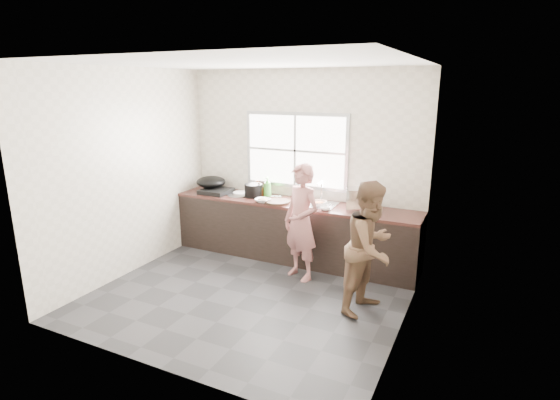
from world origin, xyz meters
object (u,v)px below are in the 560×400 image
at_px(wok, 211,182).
at_px(glass_jar, 254,190).
at_px(woman, 301,226).
at_px(cutting_board, 278,202).
at_px(person_side, 371,248).
at_px(bowl_crabs, 319,204).
at_px(bowl_held, 325,208).
at_px(plate_food, 241,193).
at_px(pot_lid_right, 237,196).
at_px(bottle_brown_short, 257,187).
at_px(black_pot, 254,190).
at_px(pot_lid_left, 233,194).
at_px(bottle_brown_tall, 259,190).
at_px(dish_rack, 361,200).
at_px(bottle_green, 267,187).
at_px(bowl_mince, 263,200).
at_px(burner, 216,191).

bearing_deg(wok, glass_jar, 15.79).
xyz_separation_m(woman, cutting_board, (-0.53, 0.39, 0.17)).
height_order(person_side, bowl_crabs, person_side).
distance_m(bowl_crabs, bowl_held, 0.21).
bearing_deg(plate_food, pot_lid_right, -78.23).
bearing_deg(glass_jar, cutting_board, -33.30).
bearing_deg(glass_jar, bowl_held, -18.38).
xyz_separation_m(cutting_board, bowl_crabs, (0.58, 0.10, 0.01)).
distance_m(plate_food, bottle_brown_short, 0.26).
bearing_deg(woman, plate_food, 176.24).
xyz_separation_m(bowl_crabs, black_pot, (-1.06, 0.07, 0.07)).
xyz_separation_m(bowl_held, pot_lid_left, (-1.56, 0.22, -0.02)).
bearing_deg(person_side, wok, 85.10).
relative_size(woman, bottle_brown_tall, 7.06).
bearing_deg(bowl_held, bowl_crabs, 135.09).
bearing_deg(bowl_crabs, woman, -95.60).
bearing_deg(woman, black_pot, 174.34).
distance_m(plate_food, dish_rack, 1.92).
xyz_separation_m(person_side, bottle_brown_short, (-2.10, 1.24, 0.21)).
distance_m(glass_jar, pot_lid_right, 0.32).
relative_size(bottle_green, wok, 0.67).
height_order(bowl_held, bottle_green, bottle_green).
xyz_separation_m(plate_food, wok, (-0.50, -0.07, 0.14)).
bearing_deg(pot_lid_left, black_pot, -0.07).
xyz_separation_m(cutting_board, bottle_green, (-0.29, 0.24, 0.13)).
bearing_deg(bottle_brown_tall, glass_jar, 135.22).
xyz_separation_m(bowl_held, plate_food, (-1.49, 0.32, -0.02)).
xyz_separation_m(wok, pot_lid_left, (0.42, -0.03, -0.14)).
height_order(bowl_mince, wok, wok).
bearing_deg(woman, glass_jar, 168.63).
relative_size(person_side, dish_rack, 3.80).
bearing_deg(bottle_green, bottle_brown_short, 149.78).
distance_m(cutting_board, dish_rack, 1.17).
height_order(person_side, burner, person_side).
distance_m(bottle_green, dish_rack, 1.45).
bearing_deg(bottle_green, cutting_board, -40.37).
distance_m(bowl_held, burner, 1.85).
bearing_deg(person_side, plate_food, 79.82).
distance_m(cutting_board, bowl_mince, 0.21).
distance_m(plate_food, pot_lid_right, 0.17).
xyz_separation_m(bottle_green, pot_lid_right, (-0.43, -0.14, -0.15)).
bearing_deg(wok, person_side, -20.49).
height_order(bottle_green, burner, bottle_green).
xyz_separation_m(cutting_board, bowl_mince, (-0.21, -0.05, 0.01)).
bearing_deg(pot_lid_right, dish_rack, 1.80).
xyz_separation_m(cutting_board, glass_jar, (-0.60, 0.39, 0.03)).
xyz_separation_m(burner, wok, (-0.15, 0.09, 0.11)).
distance_m(bottle_brown_tall, pot_lid_right, 0.35).
bearing_deg(bowl_crabs, bowl_mince, -169.48).
xyz_separation_m(person_side, dish_rack, (-0.40, 1.01, 0.26)).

